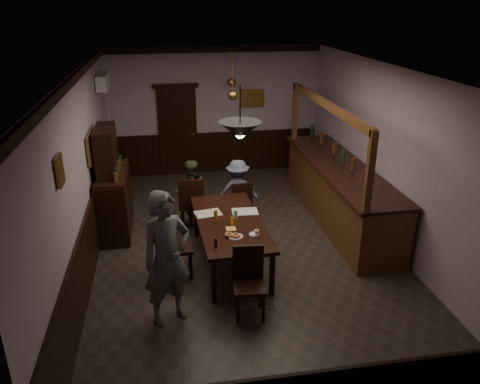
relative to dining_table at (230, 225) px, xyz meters
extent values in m
cube|color=#2D2621|center=(0.31, 0.41, -0.69)|extent=(5.00, 8.00, 0.01)
cube|color=white|center=(0.31, 0.41, 2.31)|extent=(5.00, 8.00, 0.01)
cube|color=#AD95AA|center=(0.31, 4.41, 0.81)|extent=(5.00, 0.01, 3.00)
cube|color=#AD95AA|center=(0.31, -3.59, 0.81)|extent=(5.00, 0.01, 3.00)
cube|color=#AD95AA|center=(-2.19, 0.41, 0.81)|extent=(0.01, 8.00, 3.00)
cube|color=#AD95AA|center=(2.81, 0.41, 0.81)|extent=(0.01, 8.00, 3.00)
cube|color=black|center=(0.00, 0.00, 0.03)|extent=(1.08, 2.24, 0.06)
cube|color=black|center=(-0.38, -1.04, -0.34)|extent=(0.07, 0.07, 0.69)
cube|color=black|center=(0.46, -1.00, -0.34)|extent=(0.07, 0.07, 0.69)
cube|color=black|center=(-0.46, 1.00, -0.34)|extent=(0.07, 0.07, 0.69)
cube|color=black|center=(0.38, 1.04, -0.34)|extent=(0.07, 0.07, 0.69)
cube|color=black|center=(-0.50, 1.33, -0.20)|extent=(0.49, 0.49, 0.05)
cube|color=black|center=(-0.52, 1.13, 0.10)|extent=(0.46, 0.08, 0.54)
cube|color=black|center=(-0.30, 1.50, -0.45)|extent=(0.04, 0.04, 0.47)
cube|color=black|center=(-0.67, 1.53, -0.45)|extent=(0.04, 0.04, 0.47)
cube|color=black|center=(-0.33, 1.13, -0.45)|extent=(0.04, 0.04, 0.47)
cube|color=black|center=(-0.70, 1.16, -0.45)|extent=(0.04, 0.04, 0.47)
cube|color=black|center=(0.40, 1.37, -0.27)|extent=(0.42, 0.42, 0.05)
cube|color=black|center=(0.41, 1.19, -0.02)|extent=(0.39, 0.07, 0.46)
cube|color=black|center=(0.54, 1.53, -0.49)|extent=(0.04, 0.04, 0.40)
cube|color=black|center=(0.23, 1.51, -0.49)|extent=(0.04, 0.04, 0.40)
cube|color=black|center=(0.57, 1.22, -0.49)|extent=(0.04, 0.04, 0.40)
cube|color=black|center=(0.25, 1.20, -0.49)|extent=(0.04, 0.04, 0.40)
cube|color=black|center=(0.05, -1.40, -0.24)|extent=(0.45, 0.45, 0.05)
cube|color=black|center=(0.07, -1.21, 0.03)|extent=(0.42, 0.07, 0.50)
cube|color=black|center=(-0.13, -1.55, -0.47)|extent=(0.04, 0.04, 0.43)
cube|color=black|center=(0.21, -1.58, -0.47)|extent=(0.04, 0.04, 0.43)
cube|color=black|center=(-0.10, -1.22, -0.47)|extent=(0.04, 0.04, 0.43)
cube|color=black|center=(0.24, -1.24, -0.47)|extent=(0.04, 0.04, 0.43)
cube|color=black|center=(-0.84, -0.23, -0.20)|extent=(0.46, 0.46, 0.05)
cube|color=black|center=(-1.05, -0.23, 0.09)|extent=(0.05, 0.45, 0.54)
cube|color=black|center=(-0.66, -0.42, -0.45)|extent=(0.04, 0.04, 0.46)
cube|color=black|center=(-0.66, -0.05, -0.45)|extent=(0.04, 0.04, 0.46)
cube|color=black|center=(-1.03, -0.42, -0.45)|extent=(0.04, 0.04, 0.46)
cube|color=black|center=(-1.02, -0.05, -0.45)|extent=(0.04, 0.04, 0.46)
imported|color=slate|center=(-1.00, -1.29, 0.23)|extent=(0.80, 0.70, 1.84)
imported|color=#4C5432|center=(-0.51, 1.53, -0.05)|extent=(0.72, 0.63, 1.28)
imported|color=slate|center=(0.39, 1.57, -0.08)|extent=(0.83, 0.53, 1.22)
cube|color=silver|center=(-0.31, 0.33, 0.07)|extent=(0.47, 0.37, 0.01)
cube|color=silver|center=(0.30, 0.30, 0.07)|extent=(0.44, 0.33, 0.01)
cube|color=#ECB157|center=(-0.02, -0.26, 0.07)|extent=(0.16, 0.16, 0.00)
cylinder|color=white|center=(0.29, -0.51, 0.07)|extent=(0.15, 0.15, 0.01)
imported|color=white|center=(0.32, -0.54, 0.11)|extent=(0.08, 0.08, 0.07)
cylinder|color=white|center=(0.01, -0.55, 0.07)|extent=(0.22, 0.22, 0.01)
torus|color=#C68C47|center=(-0.09, -0.51, 0.10)|extent=(0.13, 0.13, 0.04)
torus|color=#C68C47|center=(0.01, -0.56, 0.10)|extent=(0.13, 0.13, 0.04)
cylinder|color=#FFB315|center=(0.02, -0.13, 0.12)|extent=(0.07, 0.07, 0.12)
cylinder|color=#BF721E|center=(-0.22, 0.00, 0.16)|extent=(0.06, 0.06, 0.20)
cylinder|color=silver|center=(0.11, 0.07, 0.14)|extent=(0.06, 0.06, 0.15)
cylinder|color=black|center=(-0.32, -0.79, 0.13)|extent=(0.04, 0.04, 0.14)
cube|color=black|center=(-1.89, 1.50, -0.16)|extent=(0.53, 1.48, 1.06)
cube|color=black|center=(-1.89, 1.50, 0.43)|extent=(0.51, 1.43, 0.08)
cube|color=black|center=(-1.94, 1.50, 0.85)|extent=(0.32, 0.95, 0.85)
cube|color=#513215|center=(2.31, 1.27, -0.15)|extent=(0.87, 4.06, 1.06)
cube|color=black|center=(2.29, 1.27, 0.40)|extent=(0.97, 4.16, 0.06)
cube|color=#513215|center=(1.92, 1.27, 1.59)|extent=(0.10, 3.96, 0.12)
cube|color=#513215|center=(1.92, -0.67, 1.01)|extent=(0.10, 0.10, 1.26)
cube|color=#513215|center=(1.92, 3.20, 1.01)|extent=(0.10, 0.10, 1.26)
cube|color=black|center=(-0.59, 4.36, 0.36)|extent=(0.90, 0.06, 2.10)
cube|color=white|center=(-2.07, 3.31, 1.76)|extent=(0.20, 0.85, 0.30)
cube|color=olive|center=(-2.15, -1.19, 1.46)|extent=(0.04, 0.28, 0.36)
cube|color=olive|center=(-2.15, 1.21, 1.01)|extent=(0.04, 0.62, 0.48)
cube|color=olive|center=(1.21, 4.37, 1.11)|extent=(0.55, 0.04, 0.42)
cylinder|color=black|center=(0.03, -0.80, 2.03)|extent=(0.02, 0.02, 0.57)
cone|color=black|center=(0.03, -0.80, 1.74)|extent=(0.56, 0.56, 0.22)
sphere|color=#FFD88C|center=(0.03, -0.80, 1.69)|extent=(0.12, 0.12, 0.12)
cylinder|color=#BF8C3F|center=(0.41, 2.24, 1.96)|extent=(0.02, 0.02, 0.70)
cone|color=#BF8C3F|center=(0.41, 2.24, 1.61)|extent=(0.20, 0.20, 0.22)
sphere|color=#FFD88C|center=(0.41, 2.24, 1.56)|extent=(0.12, 0.12, 0.12)
cylinder|color=#BF8C3F|center=(0.61, 3.69, 1.96)|extent=(0.02, 0.02, 0.70)
cone|color=#BF8C3F|center=(0.61, 3.69, 1.61)|extent=(0.20, 0.20, 0.22)
sphere|color=#FFD88C|center=(0.61, 3.69, 1.56)|extent=(0.12, 0.12, 0.12)
camera|label=1|loc=(-0.95, -6.56, 3.30)|focal=35.00mm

